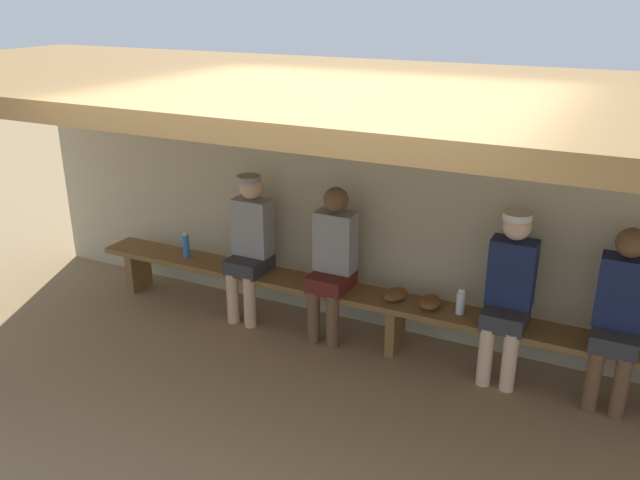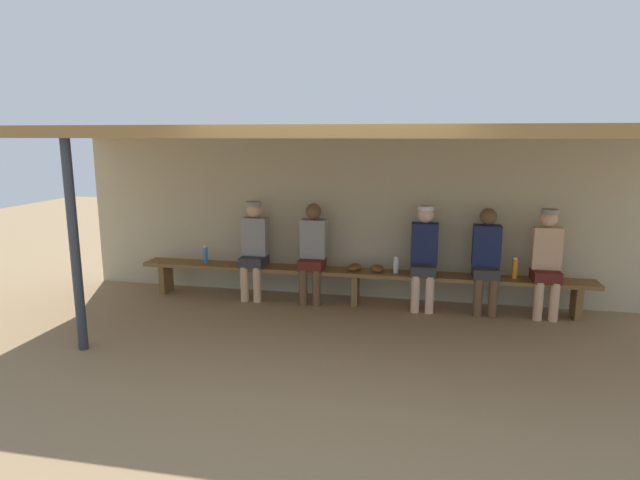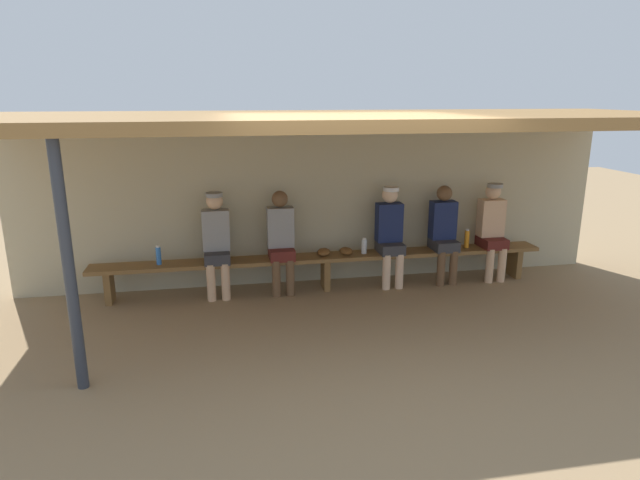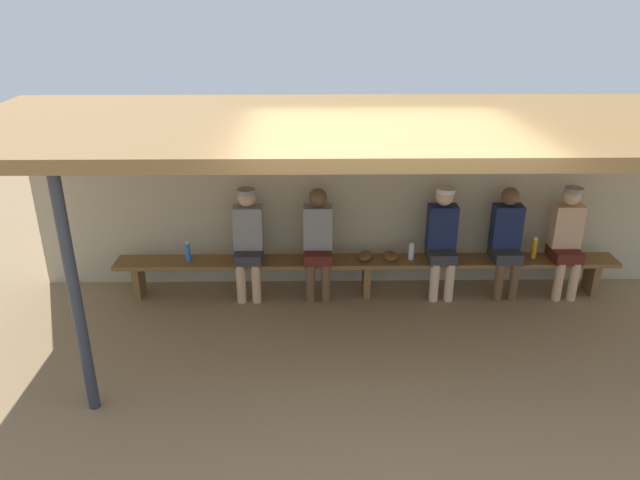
% 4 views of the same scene
% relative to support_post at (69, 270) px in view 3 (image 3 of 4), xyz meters
% --- Properties ---
extents(ground_plane, '(24.00, 24.00, 0.00)m').
position_rel_support_post_xyz_m(ground_plane, '(2.61, 0.55, -1.10)').
color(ground_plane, '#937754').
extents(back_wall, '(8.00, 0.20, 2.20)m').
position_rel_support_post_xyz_m(back_wall, '(2.61, 2.55, 0.00)').
color(back_wall, '#B7AD8C').
rests_on(back_wall, ground).
extents(dugout_roof, '(8.00, 2.80, 0.12)m').
position_rel_support_post_xyz_m(dugout_roof, '(2.61, 1.25, 1.16)').
color(dugout_roof, olive).
rests_on(dugout_roof, back_wall).
extents(support_post, '(0.10, 0.10, 2.20)m').
position_rel_support_post_xyz_m(support_post, '(0.00, 0.00, 0.00)').
color(support_post, '#2D333D').
rests_on(support_post, ground).
extents(bench, '(6.00, 0.36, 0.46)m').
position_rel_support_post_xyz_m(bench, '(2.61, 2.10, -0.71)').
color(bench, brown).
rests_on(bench, ground).
extents(player_middle, '(0.34, 0.42, 1.34)m').
position_rel_support_post_xyz_m(player_middle, '(2.03, 2.10, -0.37)').
color(player_middle, '#591E19').
rests_on(player_middle, ground).
extents(player_in_blue, '(0.34, 0.42, 1.34)m').
position_rel_support_post_xyz_m(player_in_blue, '(1.21, 2.10, -0.35)').
color(player_in_blue, '#333338').
rests_on(player_in_blue, ground).
extents(player_with_sunglasses, '(0.34, 0.42, 1.34)m').
position_rel_support_post_xyz_m(player_with_sunglasses, '(3.50, 2.10, -0.35)').
color(player_with_sunglasses, '#333338').
rests_on(player_with_sunglasses, ground).
extents(player_in_white, '(0.34, 0.42, 1.34)m').
position_rel_support_post_xyz_m(player_in_white, '(4.98, 2.10, -0.35)').
color(player_in_white, '#591E19').
rests_on(player_in_white, ground).
extents(player_in_red, '(0.34, 0.42, 1.34)m').
position_rel_support_post_xyz_m(player_in_red, '(4.26, 2.10, -0.37)').
color(player_in_red, '#333338').
rests_on(player_in_red, ground).
extents(water_bottle_orange, '(0.07, 0.07, 0.21)m').
position_rel_support_post_xyz_m(water_bottle_orange, '(3.14, 2.10, -0.54)').
color(water_bottle_orange, silver).
rests_on(water_bottle_orange, bench).
extents(water_bottle_green, '(0.06, 0.06, 0.25)m').
position_rel_support_post_xyz_m(water_bottle_green, '(0.49, 2.10, -0.52)').
color(water_bottle_green, blue).
rests_on(water_bottle_green, bench).
extents(water_bottle_clear, '(0.07, 0.07, 0.27)m').
position_rel_support_post_xyz_m(water_bottle_clear, '(4.62, 2.12, -0.51)').
color(water_bottle_clear, orange).
rests_on(water_bottle_clear, bench).
extents(baseball_glove_tan, '(0.24, 0.28, 0.09)m').
position_rel_support_post_xyz_m(baseball_glove_tan, '(2.59, 2.11, -0.60)').
color(baseball_glove_tan, brown).
rests_on(baseball_glove_tan, bench).
extents(baseball_glove_dark_brown, '(0.19, 0.25, 0.09)m').
position_rel_support_post_xyz_m(baseball_glove_dark_brown, '(2.90, 2.11, -0.60)').
color(baseball_glove_dark_brown, brown).
rests_on(baseball_glove_dark_brown, bench).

